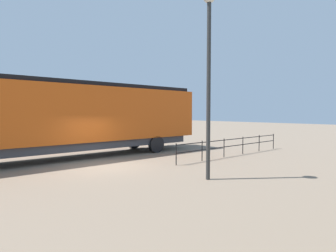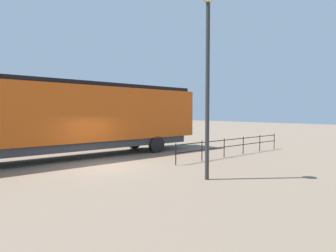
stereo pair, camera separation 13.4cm
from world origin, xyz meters
TOP-DOWN VIEW (x-y plane):
  - ground_plane at (0.00, 0.00)m, footprint 120.00×120.00m
  - locomotive at (-3.35, -0.35)m, footprint 3.01×17.69m
  - lamp_post at (5.03, 1.84)m, footprint 0.50×0.50m
  - platform_fence at (2.08, 7.58)m, footprint 0.05×9.57m

SIDE VIEW (x-z plane):
  - ground_plane at x=0.00m, z-range 0.00..0.00m
  - platform_fence at x=2.08m, z-range 0.17..1.27m
  - locomotive at x=-3.35m, z-range 0.25..4.62m
  - lamp_post at x=5.03m, z-range 1.30..8.62m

